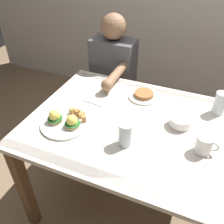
# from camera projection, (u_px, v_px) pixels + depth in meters

# --- Properties ---
(ground_plane) EXTENTS (6.00, 6.00, 0.00)m
(ground_plane) POSITION_uv_depth(u_px,v_px,m) (130.00, 200.00, 1.81)
(ground_plane) COLOR #7F664C
(dining_table) EXTENTS (1.20, 0.90, 0.74)m
(dining_table) POSITION_uv_depth(u_px,v_px,m) (135.00, 138.00, 1.43)
(dining_table) COLOR silver
(dining_table) RESTS_ON ground_plane
(eggs_benedict_plate) EXTENTS (0.27, 0.27, 0.09)m
(eggs_benedict_plate) POSITION_uv_depth(u_px,v_px,m) (65.00, 121.00, 1.34)
(eggs_benedict_plate) COLOR white
(eggs_benedict_plate) RESTS_ON dining_table
(fruit_bowl) EXTENTS (0.12, 0.12, 0.05)m
(fruit_bowl) POSITION_uv_depth(u_px,v_px,m) (180.00, 121.00, 1.33)
(fruit_bowl) COLOR white
(fruit_bowl) RESTS_ON dining_table
(coffee_mug) EXTENTS (0.11, 0.08, 0.09)m
(coffee_mug) POSITION_uv_depth(u_px,v_px,m) (205.00, 144.00, 1.16)
(coffee_mug) COLOR white
(coffee_mug) RESTS_ON dining_table
(fork) EXTENTS (0.16, 0.03, 0.00)m
(fork) POSITION_uv_depth(u_px,v_px,m) (94.00, 103.00, 1.51)
(fork) COLOR silver
(fork) RESTS_ON dining_table
(water_glass_near) EXTENTS (0.07, 0.07, 0.14)m
(water_glass_near) POSITION_uv_depth(u_px,v_px,m) (220.00, 104.00, 1.41)
(water_glass_near) COLOR silver
(water_glass_near) RESTS_ON dining_table
(water_glass_far) EXTENTS (0.07, 0.07, 0.13)m
(water_glass_far) POSITION_uv_depth(u_px,v_px,m) (126.00, 135.00, 1.20)
(water_glass_far) COLOR silver
(water_glass_far) RESTS_ON dining_table
(side_plate) EXTENTS (0.20, 0.20, 0.04)m
(side_plate) POSITION_uv_depth(u_px,v_px,m) (144.00, 95.00, 1.57)
(side_plate) COLOR white
(side_plate) RESTS_ON dining_table
(diner_person) EXTENTS (0.34, 0.54, 1.14)m
(diner_person) POSITION_uv_depth(u_px,v_px,m) (112.00, 77.00, 1.98)
(diner_person) COLOR #33333D
(diner_person) RESTS_ON ground_plane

